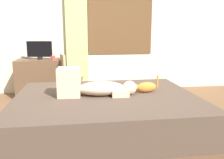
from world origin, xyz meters
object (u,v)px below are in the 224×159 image
(cat, at_px, (145,87))
(cup, at_px, (53,58))
(person_lying, at_px, (93,86))
(tv_monitor, at_px, (40,50))
(bed, at_px, (106,116))
(desk, at_px, (41,78))
(chair_by_desk, at_px, (69,73))

(cat, xyz_separation_m, cup, (-1.29, 1.75, 0.19))
(person_lying, relative_size, cat, 2.63)
(tv_monitor, xyz_separation_m, cup, (0.26, -0.16, -0.14))
(tv_monitor, relative_size, cup, 5.74)
(bed, relative_size, desk, 2.46)
(cat, relative_size, chair_by_desk, 0.42)
(cat, height_order, cup, cup)
(desk, distance_m, chair_by_desk, 0.63)
(person_lying, height_order, chair_by_desk, person_lying)
(desk, bearing_deg, cat, -50.78)
(person_lying, height_order, cup, person_lying)
(person_lying, distance_m, chair_by_desk, 1.72)
(person_lying, height_order, tv_monitor, tv_monitor)
(cat, xyz_separation_m, desk, (-1.55, 1.90, -0.22))
(desk, xyz_separation_m, chair_by_desk, (0.54, -0.28, 0.14))
(person_lying, xyz_separation_m, desk, (-0.90, 1.95, -0.27))
(bed, xyz_separation_m, person_lying, (-0.15, 0.02, 0.38))
(chair_by_desk, bearing_deg, person_lying, -78.00)
(tv_monitor, height_order, cup, tv_monitor)
(bed, distance_m, chair_by_desk, 1.78)
(bed, bearing_deg, desk, 118.08)
(bed, relative_size, person_lying, 2.36)
(tv_monitor, relative_size, chair_by_desk, 0.56)
(cup, bearing_deg, chair_by_desk, -23.67)
(cup, bearing_deg, person_lying, -70.45)
(desk, distance_m, cup, 0.51)
(cat, relative_size, tv_monitor, 0.74)
(tv_monitor, bearing_deg, person_lying, -65.26)
(person_lying, bearing_deg, bed, -6.62)
(cat, bearing_deg, desk, 129.22)
(tv_monitor, bearing_deg, desk, 0.00)
(desk, distance_m, tv_monitor, 0.55)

